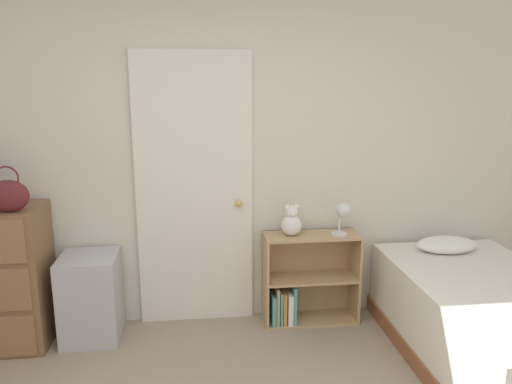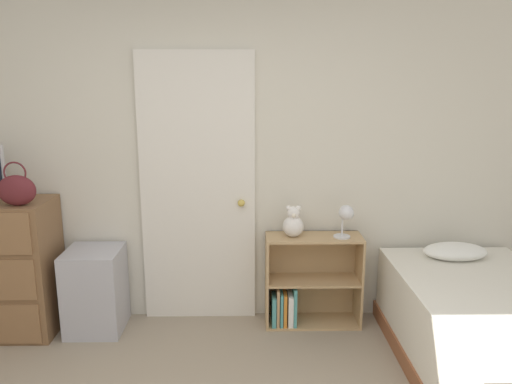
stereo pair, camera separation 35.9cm
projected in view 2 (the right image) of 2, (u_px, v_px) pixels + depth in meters
The scene contains 8 objects.
wall_back at pixel (208, 159), 3.82m from camera, with size 10.00×0.06×2.55m.
door_closed at pixel (198, 190), 3.82m from camera, with size 0.87×0.09×2.08m.
handbag at pixel (17, 190), 3.43m from camera, with size 0.26×0.13×0.31m.
storage_bin at pixel (95, 290), 3.77m from camera, with size 0.41×0.42×0.63m.
bookshelf at pixel (305, 286), 3.87m from camera, with size 0.73×0.28×0.71m.
teddy_bear at pixel (293, 223), 3.75m from camera, with size 0.16×0.16×0.24m.
desk_lamp at pixel (346, 216), 3.70m from camera, with size 0.14×0.14×0.25m.
bed at pixel (492, 337), 3.13m from camera, with size 1.04×1.84×0.69m.
Camera 2 is at (0.31, -1.58, 1.88)m, focal length 35.00 mm.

